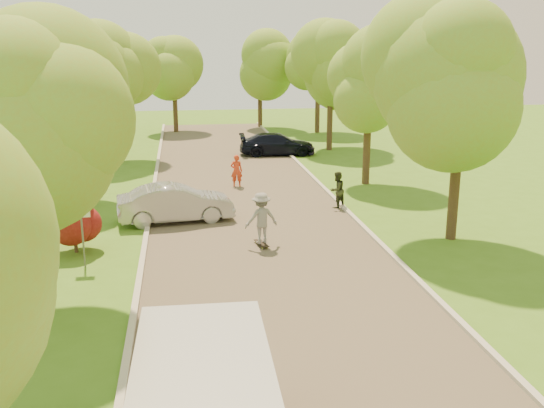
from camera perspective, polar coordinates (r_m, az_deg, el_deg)
ground at (r=16.28m, az=1.66°, el=-9.81°), size 100.00×100.00×0.00m
road at (r=23.70m, az=-1.79°, el=-1.78°), size 8.00×60.00×0.01m
curb_left at (r=23.57m, az=-11.62°, el=-2.04°), size 0.18×60.00×0.12m
curb_right at (r=24.48m, az=7.67°, el=-1.23°), size 0.18×60.00×0.12m
street_sign at (r=19.52m, az=-17.51°, el=-1.38°), size 0.55×0.06×2.17m
red_shrub at (r=21.15m, az=-18.16°, el=-1.51°), size 1.70×1.70×1.95m
tree_l_mida at (r=16.04m, az=-21.84°, el=8.01°), size 4.71×4.60×7.39m
tree_l_midb at (r=26.96m, az=-17.69°, el=9.49°), size 4.30×4.20×6.62m
tree_l_far at (r=36.76m, az=-14.78°, el=12.33°), size 4.92×4.80×7.79m
tree_r_mida at (r=21.86m, az=18.06°, el=10.86°), size 5.13×5.00×7.95m
tree_r_midb at (r=30.08m, az=9.51°, el=11.03°), size 4.51×4.40×7.01m
tree_r_far at (r=39.81m, az=5.93°, el=13.42°), size 5.33×5.20×8.34m
tree_bg_a at (r=44.99m, az=-16.84°, el=12.38°), size 5.12×5.00×7.72m
tree_bg_b at (r=47.82m, az=4.65°, el=13.33°), size 5.12×5.00×7.95m
tree_bg_c at (r=48.58m, az=-8.99°, el=12.61°), size 4.92×4.80×7.33m
tree_bg_d at (r=51.04m, az=-0.90°, el=13.22°), size 5.12×5.00×7.72m
silver_sedan at (r=23.99m, az=-9.06°, el=0.06°), size 4.65×2.13×1.48m
dark_sedan at (r=38.13m, az=0.49°, el=5.66°), size 4.81×2.14×1.37m
longboard at (r=20.99m, az=-1.00°, el=-3.73°), size 0.44×0.95×0.11m
skateboarder at (r=20.72m, az=-1.01°, el=-1.34°), size 1.27×0.89×1.79m
person_striped at (r=29.58m, az=-3.36°, el=3.14°), size 0.63×0.46×1.58m
person_olive at (r=25.82m, az=6.14°, el=1.32°), size 0.96×0.92×1.56m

